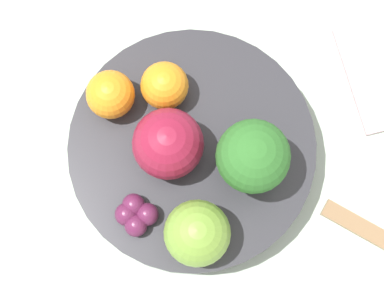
# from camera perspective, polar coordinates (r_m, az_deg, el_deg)

# --- Properties ---
(ground_plane) EXTENTS (6.00, 6.00, 0.00)m
(ground_plane) POSITION_cam_1_polar(r_m,az_deg,el_deg) (0.63, 0.00, -1.39)
(ground_plane) COLOR gray
(table_surface) EXTENTS (1.20, 1.20, 0.02)m
(table_surface) POSITION_cam_1_polar(r_m,az_deg,el_deg) (0.62, 0.00, -1.22)
(table_surface) COLOR #B2C6B2
(table_surface) RESTS_ON ground_plane
(bowl) EXTENTS (0.22, 0.22, 0.04)m
(bowl) POSITION_cam_1_polar(r_m,az_deg,el_deg) (0.59, 0.00, -0.64)
(bowl) COLOR #2D2D33
(bowl) RESTS_ON table_surface
(broccoli) EXTENTS (0.06, 0.06, 0.08)m
(broccoli) POSITION_cam_1_polar(r_m,az_deg,el_deg) (0.52, 5.43, -1.13)
(broccoli) COLOR #8CB76B
(broccoli) RESTS_ON bowl
(apple_red) EXTENTS (0.06, 0.06, 0.06)m
(apple_red) POSITION_cam_1_polar(r_m,az_deg,el_deg) (0.53, 0.46, -7.93)
(apple_red) COLOR olive
(apple_red) RESTS_ON bowl
(apple_green) EXTENTS (0.06, 0.06, 0.06)m
(apple_green) POSITION_cam_1_polar(r_m,az_deg,el_deg) (0.54, -2.07, -0.35)
(apple_green) COLOR maroon
(apple_green) RESTS_ON bowl
(orange_front) EXTENTS (0.04, 0.04, 0.04)m
(orange_front) POSITION_cam_1_polar(r_m,az_deg,el_deg) (0.57, -7.26, 4.38)
(orange_front) COLOR orange
(orange_front) RESTS_ON bowl
(orange_back) EXTENTS (0.04, 0.04, 0.04)m
(orange_back) POSITION_cam_1_polar(r_m,az_deg,el_deg) (0.56, -2.46, 5.21)
(orange_back) COLOR orange
(orange_back) RESTS_ON bowl
(grape_cluster) EXTENTS (0.04, 0.04, 0.02)m
(grape_cluster) POSITION_cam_1_polar(r_m,az_deg,el_deg) (0.55, -5.03, -6.28)
(grape_cluster) COLOR #5B1E42
(grape_cluster) RESTS_ON bowl
(spoon) EXTENTS (0.07, 0.06, 0.01)m
(spoon) POSITION_cam_1_polar(r_m,az_deg,el_deg) (0.62, 14.68, -7.10)
(spoon) COLOR olive
(spoon) RESTS_ON table_surface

